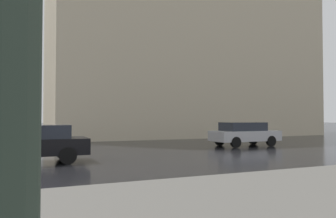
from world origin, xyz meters
TOP-DOWN VIEW (x-y plane):
  - haussmann_block_corner at (21.60, -20.14)m, footprint 18.19×24.87m
  - car_black at (2.50, -6.13)m, footprint 1.85×4.10m
  - car_silver at (5.50, -17.91)m, footprint 1.85×4.10m

SIDE VIEW (x-z plane):
  - car_black at x=2.50m, z-range 0.05..1.46m
  - car_silver at x=5.50m, z-range 0.05..1.46m
  - haussmann_block_corner at x=21.60m, z-range -0.22..21.50m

